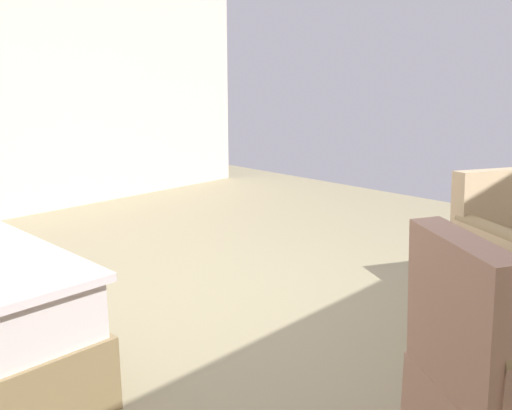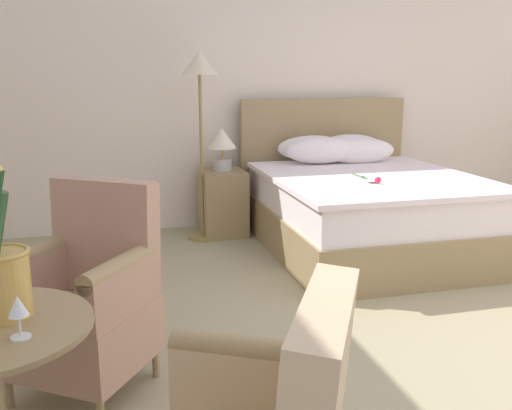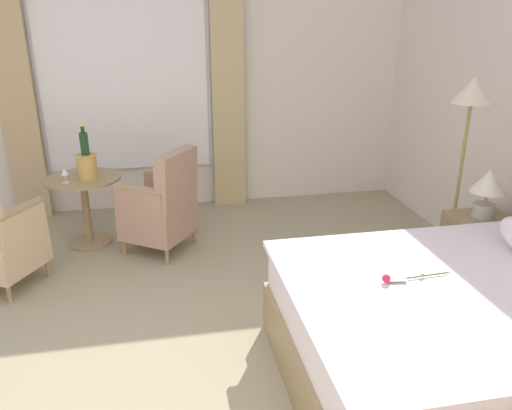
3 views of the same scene
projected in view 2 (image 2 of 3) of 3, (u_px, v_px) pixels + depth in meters
The scene contains 9 objects.
ground_plane at pixel (479, 365), 2.97m from camera, with size 7.88×7.88×0.00m, color tan.
wall_headboard_side at pixel (292, 82), 5.66m from camera, with size 6.50×0.12×2.81m.
bed at pixel (362, 205), 4.89m from camera, with size 1.69×2.07×1.24m.
nightstand at pixel (223, 202), 5.35m from camera, with size 0.43×0.47×0.60m.
bedside_lamp at pixel (222, 144), 5.23m from camera, with size 0.27×0.27×0.39m.
floor_lamp_brass at pixel (200, 86), 4.95m from camera, with size 0.32×0.32×1.67m.
champagne_bucket at pixel (0, 272), 1.91m from camera, with size 0.19×0.19×0.52m.
wine_glass_near_edge at pixel (18, 309), 1.76m from camera, with size 0.07×0.07×0.14m.
armchair_by_window at pixel (87, 301), 2.67m from camera, with size 0.78×0.78×0.99m.
Camera 2 is at (-1.81, -2.32, 1.48)m, focal length 40.00 mm.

